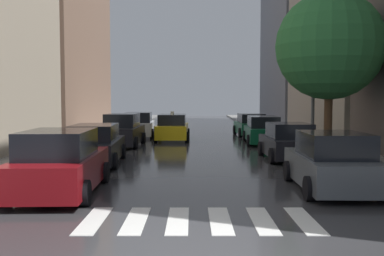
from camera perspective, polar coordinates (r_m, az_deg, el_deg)
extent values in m
cube|color=#333336|center=(31.28, 0.00, -1.05)|extent=(28.00, 72.00, 0.04)
cube|color=gray|center=(31.91, -11.75, -0.86)|extent=(3.00, 72.00, 0.15)
cube|color=gray|center=(31.98, 11.73, -0.85)|extent=(3.00, 72.00, 0.15)
cube|color=silver|center=(10.02, -12.61, -11.35)|extent=(0.45, 2.20, 0.01)
cube|color=silver|center=(9.87, -7.40, -11.52)|extent=(0.45, 2.20, 0.01)
cube|color=silver|center=(9.80, -2.06, -11.60)|extent=(0.45, 2.20, 0.01)
cube|color=silver|center=(9.81, 3.31, -11.58)|extent=(0.45, 2.20, 0.01)
cube|color=silver|center=(9.91, 8.62, -11.47)|extent=(0.45, 2.20, 0.01)
cube|color=silver|center=(10.09, 13.77, -11.26)|extent=(0.45, 2.20, 0.01)
cube|color=#8C6B56|center=(37.82, -17.39, 12.91)|extent=(6.00, 15.66, 17.46)
cube|color=#9E9384|center=(33.55, 19.65, 12.86)|extent=(6.00, 14.30, 16.07)
cube|color=slate|center=(48.63, 13.31, 12.49)|extent=(6.00, 14.77, 20.15)
cube|color=maroon|center=(12.90, -16.55, -5.28)|extent=(2.07, 4.65, 0.87)
cube|color=black|center=(12.58, -16.88, -1.90)|extent=(1.77, 2.58, 0.71)
cylinder|color=black|center=(14.64, -18.70, -5.41)|extent=(0.24, 0.65, 0.64)
cylinder|color=black|center=(14.22, -11.26, -5.55)|extent=(0.24, 0.65, 0.64)
cylinder|color=black|center=(11.81, -22.90, -7.68)|extent=(0.24, 0.65, 0.64)
cylinder|color=black|center=(11.28, -13.69, -8.01)|extent=(0.24, 0.65, 0.64)
cube|color=black|center=(18.36, -12.38, -2.71)|extent=(2.06, 4.85, 0.77)
cube|color=black|center=(18.06, -12.53, -0.58)|extent=(1.74, 2.70, 0.63)
cylinder|color=black|center=(20.08, -14.23, -2.88)|extent=(0.25, 0.65, 0.64)
cylinder|color=black|center=(19.81, -9.01, -2.90)|extent=(0.25, 0.65, 0.64)
cylinder|color=black|center=(17.03, -16.28, -4.09)|extent=(0.25, 0.65, 0.64)
cylinder|color=black|center=(16.71, -10.13, -4.15)|extent=(0.25, 0.65, 0.64)
cube|color=black|center=(24.87, -8.99, -0.86)|extent=(1.93, 4.43, 0.89)
cube|color=black|center=(24.60, -9.10, 0.97)|extent=(1.65, 2.46, 0.73)
cylinder|color=black|center=(26.48, -10.31, -1.25)|extent=(0.24, 0.65, 0.64)
cylinder|color=black|center=(26.17, -6.47, -1.27)|extent=(0.24, 0.65, 0.64)
cylinder|color=black|center=(23.67, -11.75, -1.85)|extent=(0.24, 0.65, 0.64)
cylinder|color=black|center=(23.32, -7.47, -1.89)|extent=(0.24, 0.65, 0.64)
cube|color=#B2B7BF|center=(30.86, -7.02, -0.01)|extent=(2.06, 4.54, 0.82)
cube|color=black|center=(30.60, -7.06, 1.36)|extent=(1.76, 2.52, 0.67)
cylinder|color=black|center=(32.44, -8.47, -0.32)|extent=(0.24, 0.65, 0.64)
cylinder|color=black|center=(32.29, -5.11, -0.31)|extent=(0.24, 0.65, 0.64)
cylinder|color=black|center=(29.51, -9.09, -0.73)|extent=(0.24, 0.65, 0.64)
cylinder|color=black|center=(29.35, -5.40, -0.72)|extent=(0.24, 0.65, 0.64)
cube|color=#474C51|center=(13.41, 16.96, -5.06)|extent=(1.98, 4.24, 0.81)
cube|color=black|center=(13.12, 17.27, -2.00)|extent=(1.71, 2.35, 0.67)
cylinder|color=black|center=(14.57, 11.85, -5.33)|extent=(0.23, 0.64, 0.64)
cylinder|color=black|center=(15.04, 18.95, -5.17)|extent=(0.23, 0.64, 0.64)
cylinder|color=black|center=(11.90, 14.38, -7.41)|extent=(0.23, 0.64, 0.64)
cylinder|color=black|center=(12.47, 22.91, -7.08)|extent=(0.23, 0.64, 0.64)
cube|color=black|center=(19.68, 11.78, -2.28)|extent=(1.90, 4.07, 0.76)
cube|color=black|center=(19.42, 11.94, -0.31)|extent=(1.65, 2.25, 0.63)
cylinder|color=black|center=(20.82, 8.47, -2.58)|extent=(0.23, 0.64, 0.64)
cylinder|color=black|center=(21.21, 13.39, -2.52)|extent=(0.23, 0.64, 0.64)
cylinder|color=black|center=(18.22, 9.87, -3.49)|extent=(0.23, 0.64, 0.64)
cylinder|color=black|center=(18.65, 15.44, -3.40)|extent=(0.23, 0.64, 0.64)
cube|color=#0C4C2D|center=(26.27, 8.66, -0.73)|extent=(2.00, 4.83, 0.78)
cube|color=black|center=(25.99, 8.73, 0.79)|extent=(1.70, 2.68, 0.64)
cylinder|color=black|center=(27.76, 6.42, -0.98)|extent=(0.25, 0.65, 0.64)
cylinder|color=black|center=(27.96, 10.13, -0.98)|extent=(0.25, 0.65, 0.64)
cylinder|color=black|center=(24.64, 6.98, -1.58)|extent=(0.25, 0.65, 0.64)
cylinder|color=black|center=(24.86, 11.15, -1.58)|extent=(0.25, 0.65, 0.64)
cube|color=#0C4C2D|center=(31.75, 7.15, 0.03)|extent=(1.99, 4.37, 0.76)
cube|color=black|center=(31.50, 7.22, 1.26)|extent=(1.70, 2.43, 0.62)
cylinder|color=black|center=(33.04, 5.17, -0.22)|extent=(0.24, 0.65, 0.64)
cylinder|color=black|center=(33.33, 8.30, -0.21)|extent=(0.24, 0.65, 0.64)
cylinder|color=black|center=(30.23, 5.88, -0.59)|extent=(0.24, 0.65, 0.64)
cylinder|color=black|center=(30.54, 9.28, -0.58)|extent=(0.24, 0.65, 0.64)
cube|color=yellow|center=(28.16, -2.75, -0.37)|extent=(1.91, 4.58, 0.80)
cube|color=black|center=(27.89, -2.78, 1.08)|extent=(1.66, 2.52, 0.65)
cube|color=#F2EDCC|center=(27.88, -2.78, 1.93)|extent=(0.20, 0.36, 0.18)
cylinder|color=black|center=(29.74, -4.36, -0.65)|extent=(0.23, 0.64, 0.64)
cylinder|color=black|center=(29.64, -0.80, -0.66)|extent=(0.23, 0.64, 0.64)
cylinder|color=black|center=(26.76, -4.91, -1.15)|extent=(0.23, 0.64, 0.64)
cylinder|color=black|center=(26.65, -0.95, -1.16)|extent=(0.23, 0.64, 0.64)
cylinder|color=#513823|center=(20.74, 16.58, 0.62)|extent=(0.36, 0.36, 2.74)
sphere|color=#2A6D37|center=(20.84, 16.76, 9.92)|extent=(4.71, 4.71, 4.71)
cylinder|color=#595B60|center=(21.99, 14.84, 6.31)|extent=(0.16, 0.16, 6.96)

